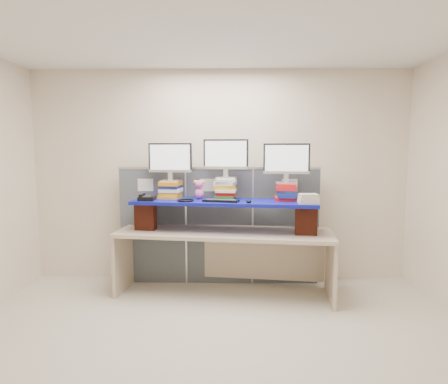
{
  "coord_description": "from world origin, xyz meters",
  "views": [
    {
      "loc": [
        0.15,
        -3.02,
        1.75
      ],
      "look_at": [
        0.07,
        1.39,
        1.25
      ],
      "focal_mm": 30.0,
      "sensor_mm": 36.0,
      "label": 1
    }
  ],
  "objects_px": {
    "keyboard": "(221,201)",
    "monitor_center": "(226,156)",
    "blue_board": "(224,202)",
    "desk": "(224,244)",
    "monitor_right": "(286,161)",
    "monitor_left": "(170,160)",
    "desk_phone": "(146,198)"
  },
  "relations": [
    {
      "from": "monitor_center",
      "to": "monitor_right",
      "type": "distance_m",
      "value": 0.72
    },
    {
      "from": "monitor_right",
      "to": "keyboard",
      "type": "xyz_separation_m",
      "value": [
        -0.77,
        -0.15,
        -0.46
      ]
    },
    {
      "from": "blue_board",
      "to": "monitor_left",
      "type": "xyz_separation_m",
      "value": [
        -0.67,
        0.2,
        0.5
      ]
    },
    {
      "from": "monitor_left",
      "to": "monitor_right",
      "type": "height_order",
      "value": "monitor_left"
    },
    {
      "from": "blue_board",
      "to": "monitor_right",
      "type": "height_order",
      "value": "monitor_right"
    },
    {
      "from": "blue_board",
      "to": "monitor_right",
      "type": "relative_size",
      "value": 3.99
    },
    {
      "from": "desk",
      "to": "monitor_left",
      "type": "xyz_separation_m",
      "value": [
        -0.67,
        0.2,
        1.01
      ]
    },
    {
      "from": "monitor_center",
      "to": "monitor_right",
      "type": "relative_size",
      "value": 1.0
    },
    {
      "from": "monitor_left",
      "to": "monitor_right",
      "type": "distance_m",
      "value": 1.41
    },
    {
      "from": "desk",
      "to": "monitor_right",
      "type": "height_order",
      "value": "monitor_right"
    },
    {
      "from": "desk_phone",
      "to": "monitor_left",
      "type": "bearing_deg",
      "value": 42.83
    },
    {
      "from": "blue_board",
      "to": "monitor_left",
      "type": "distance_m",
      "value": 0.85
    },
    {
      "from": "monitor_center",
      "to": "monitor_left",
      "type": "bearing_deg",
      "value": -180.0
    },
    {
      "from": "desk",
      "to": "blue_board",
      "type": "distance_m",
      "value": 0.51
    },
    {
      "from": "blue_board",
      "to": "monitor_right",
      "type": "xyz_separation_m",
      "value": [
        0.74,
        0.03,
        0.49
      ]
    },
    {
      "from": "monitor_left",
      "to": "desk_phone",
      "type": "height_order",
      "value": "monitor_left"
    },
    {
      "from": "desk_phone",
      "to": "desk",
      "type": "bearing_deg",
      "value": 2.92
    },
    {
      "from": "blue_board",
      "to": "desk_phone",
      "type": "relative_size",
      "value": 11.67
    },
    {
      "from": "monitor_left",
      "to": "desk_phone",
      "type": "xyz_separation_m",
      "value": [
        -0.26,
        -0.23,
        -0.45
      ]
    },
    {
      "from": "desk",
      "to": "desk_phone",
      "type": "distance_m",
      "value": 1.08
    },
    {
      "from": "monitor_left",
      "to": "monitor_right",
      "type": "relative_size",
      "value": 1.0
    },
    {
      "from": "monitor_center",
      "to": "monitor_right",
      "type": "height_order",
      "value": "monitor_center"
    },
    {
      "from": "blue_board",
      "to": "keyboard",
      "type": "relative_size",
      "value": 5.0
    },
    {
      "from": "monitor_left",
      "to": "monitor_center",
      "type": "height_order",
      "value": "monitor_center"
    },
    {
      "from": "monitor_left",
      "to": "desk_phone",
      "type": "distance_m",
      "value": 0.57
    },
    {
      "from": "monitor_left",
      "to": "monitor_center",
      "type": "xyz_separation_m",
      "value": [
        0.69,
        -0.08,
        0.04
      ]
    },
    {
      "from": "keyboard",
      "to": "monitor_center",
      "type": "bearing_deg",
      "value": 89.1
    },
    {
      "from": "monitor_right",
      "to": "desk_phone",
      "type": "relative_size",
      "value": 2.92
    },
    {
      "from": "desk",
      "to": "desk_phone",
      "type": "relative_size",
      "value": 14.17
    },
    {
      "from": "monitor_left",
      "to": "monitor_right",
      "type": "xyz_separation_m",
      "value": [
        1.4,
        -0.17,
        -0.01
      ]
    },
    {
      "from": "blue_board",
      "to": "desk",
      "type": "bearing_deg",
      "value": -86.65
    },
    {
      "from": "monitor_right",
      "to": "monitor_left",
      "type": "bearing_deg",
      "value": -180.0
    }
  ]
}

